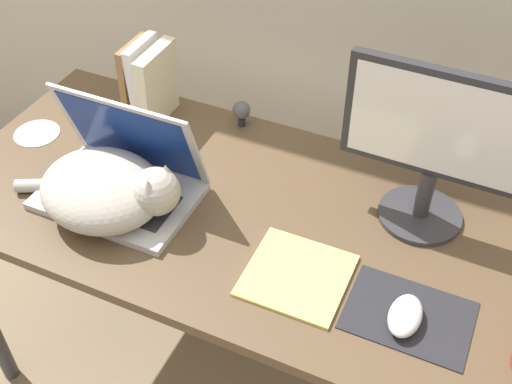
# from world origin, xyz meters

# --- Properties ---
(desk) EXTENTS (1.45, 0.67, 0.73)m
(desk) POSITION_xyz_m (0.00, 0.34, 0.65)
(desk) COLOR brown
(desk) RESTS_ON ground_plane
(laptop) EXTENTS (0.36, 0.24, 0.25)m
(laptop) POSITION_xyz_m (-0.29, 0.27, 0.77)
(laptop) COLOR #B7B7BC
(laptop) RESTS_ON desk
(cat) EXTENTS (0.42, 0.29, 0.15)m
(cat) POSITION_xyz_m (-0.28, 0.20, 0.79)
(cat) COLOR #B2ADA3
(cat) RESTS_ON desk
(external_monitor) EXTENTS (0.40, 0.19, 0.38)m
(external_monitor) POSITION_xyz_m (0.37, 0.48, 0.94)
(external_monitor) COLOR #333338
(external_monitor) RESTS_ON desk
(mousepad) EXTENTS (0.24, 0.17, 0.00)m
(mousepad) POSITION_xyz_m (0.42, 0.20, 0.73)
(mousepad) COLOR #232328
(mousepad) RESTS_ON desk
(computer_mouse) EXTENTS (0.06, 0.11, 0.04)m
(computer_mouse) POSITION_xyz_m (0.41, 0.18, 0.75)
(computer_mouse) COLOR silver
(computer_mouse) RESTS_ON mousepad
(book_row) EXTENTS (0.09, 0.16, 0.22)m
(book_row) POSITION_xyz_m (-0.39, 0.56, 0.83)
(book_row) COLOR olive
(book_row) RESTS_ON desk
(notepad) EXTENTS (0.21, 0.21, 0.01)m
(notepad) POSITION_xyz_m (0.18, 0.20, 0.73)
(notepad) COLOR #E5DB6B
(notepad) RESTS_ON desk
(webcam) EXTENTS (0.05, 0.05, 0.07)m
(webcam) POSITION_xyz_m (-0.15, 0.63, 0.77)
(webcam) COLOR #232328
(webcam) RESTS_ON desk
(cd_disc) EXTENTS (0.12, 0.12, 0.00)m
(cd_disc) POSITION_xyz_m (-0.63, 0.37, 0.73)
(cd_disc) COLOR silver
(cd_disc) RESTS_ON desk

